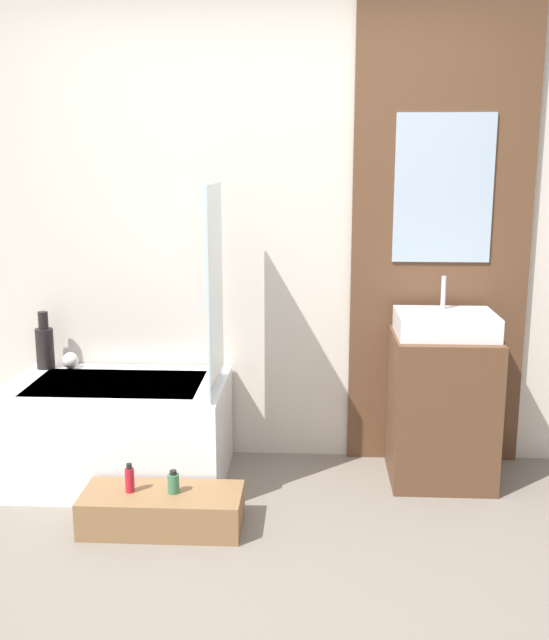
% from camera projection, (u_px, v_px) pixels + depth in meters
% --- Properties ---
extents(ground_plane, '(12.00, 12.00, 0.00)m').
position_uv_depth(ground_plane, '(241.00, 608.00, 2.87)').
color(ground_plane, slate).
extents(wall_tiled_back, '(4.20, 0.06, 2.60)m').
position_uv_depth(wall_tiled_back, '(266.00, 230.00, 4.14)').
color(wall_tiled_back, beige).
rests_on(wall_tiled_back, ground_plane).
extents(wall_wood_accent, '(0.96, 0.04, 2.60)m').
position_uv_depth(wall_wood_accent, '(441.00, 229.00, 4.03)').
color(wall_wood_accent, brown).
rests_on(wall_wood_accent, ground_plane).
extents(bathtub, '(1.14, 0.73, 0.53)m').
position_uv_depth(bathtub, '(119.00, 430.00, 3.99)').
color(bathtub, white).
rests_on(bathtub, ground_plane).
extents(glass_shower_screen, '(0.01, 0.53, 1.04)m').
position_uv_depth(glass_shower_screen, '(215.00, 289.00, 3.72)').
color(glass_shower_screen, silver).
rests_on(glass_shower_screen, bathtub).
extents(wooden_step_bench, '(0.74, 0.32, 0.18)m').
position_uv_depth(wooden_step_bench, '(162.00, 510.00, 3.48)').
color(wooden_step_bench, olive).
rests_on(wooden_step_bench, ground_plane).
extents(vanity_cabinet, '(0.53, 0.51, 0.79)m').
position_uv_depth(vanity_cabinet, '(441.00, 408.00, 3.96)').
color(vanity_cabinet, brown).
rests_on(vanity_cabinet, ground_plane).
extents(sink, '(0.50, 0.39, 0.29)m').
position_uv_depth(sink, '(445.00, 324.00, 3.87)').
color(sink, white).
rests_on(sink, vanity_cabinet).
extents(vase_tall_dark, '(0.10, 0.10, 0.32)m').
position_uv_depth(vase_tall_dark, '(45.00, 345.00, 4.19)').
color(vase_tall_dark, black).
rests_on(vase_tall_dark, bathtub).
extents(vase_round_light, '(0.09, 0.09, 0.09)m').
position_uv_depth(vase_round_light, '(70.00, 360.00, 4.20)').
color(vase_round_light, silver).
rests_on(vase_round_light, bathtub).
extents(bottle_soap_primary, '(0.04, 0.04, 0.14)m').
position_uv_depth(bottle_soap_primary, '(130.00, 479.00, 3.45)').
color(bottle_soap_primary, '#B21928').
rests_on(bottle_soap_primary, wooden_step_bench).
extents(bottle_soap_secondary, '(0.05, 0.05, 0.11)m').
position_uv_depth(bottle_soap_secondary, '(173.00, 483.00, 3.45)').
color(bottle_soap_secondary, '#38704C').
rests_on(bottle_soap_secondary, wooden_step_bench).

